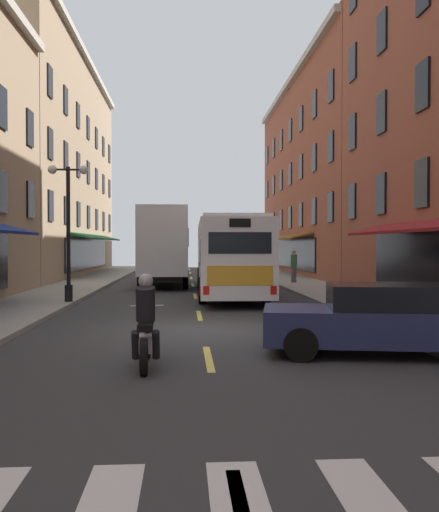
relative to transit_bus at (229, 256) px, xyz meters
The scene contains 10 objects.
ground_plane 10.13m from the transit_bus, 98.39° to the right, with size 34.80×80.00×0.10m, color #333335.
lane_centre_dashes 10.36m from the transit_bus, 98.18° to the right, with size 0.14×73.90×0.01m.
sidewalk_right 10.94m from the transit_bus, 65.74° to the right, with size 3.00×80.00×0.14m, color gray.
transit_bus is the anchor object (origin of this frame).
box_truck 5.99m from the transit_bus, 119.75° to the left, with size 2.53×7.63×4.03m.
sedan_near 13.46m from the transit_bus, 81.00° to the right, with size 5.01×2.59×1.40m.
sedan_mid 16.53m from the transit_bus, 100.43° to the left, with size 1.98×4.29×1.32m.
motorcycle_rider 14.26m from the transit_bus, 100.54° to the right, with size 0.62×2.07×1.66m.
pedestrian_mid 7.07m from the transit_bus, 55.32° to the left, with size 0.36×0.36×1.77m.
street_lamp_twin 7.20m from the transit_bus, 148.45° to the right, with size 1.42×0.32×4.89m.
Camera 1 is at (-0.46, -14.10, 2.17)m, focal length 39.10 mm.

